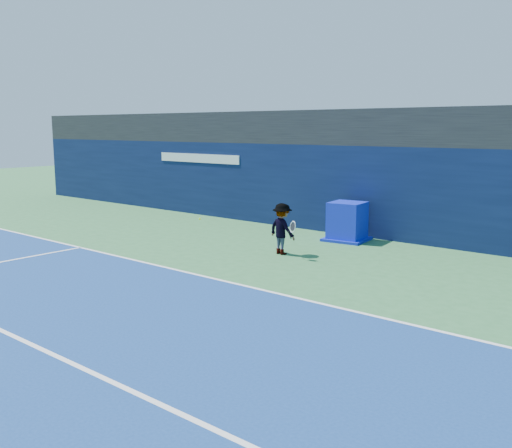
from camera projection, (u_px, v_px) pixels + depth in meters
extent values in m
plane|color=#326F3B|center=(92.00, 303.00, 11.81)|extent=(80.00, 80.00, 0.00)
cube|color=white|center=(196.00, 274.00, 14.08)|extent=(24.00, 0.10, 0.01)
cube|color=black|center=(369.00, 127.00, 19.91)|extent=(36.00, 3.00, 1.20)
cube|color=#091436|center=(353.00, 189.00, 19.51)|extent=(36.00, 1.00, 3.00)
cube|color=white|center=(198.00, 158.00, 23.40)|extent=(4.50, 0.04, 0.35)
cube|color=#0D1BBF|center=(347.00, 221.00, 18.30)|extent=(1.15, 1.15, 1.24)
cube|color=#0C19A8|center=(347.00, 239.00, 18.39)|extent=(1.44, 1.44, 0.08)
imported|color=white|center=(282.00, 229.00, 16.28)|extent=(1.04, 0.72, 1.47)
cylinder|color=black|center=(290.00, 235.00, 15.82)|extent=(0.07, 0.13, 0.23)
torus|color=white|center=(293.00, 227.00, 15.66)|extent=(0.27, 0.15, 0.26)
cylinder|color=black|center=(293.00, 227.00, 15.66)|extent=(0.23, 0.12, 0.22)
sphere|color=#A9D217|center=(200.00, 219.00, 16.51)|extent=(0.06, 0.06, 0.06)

